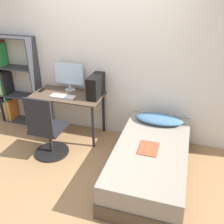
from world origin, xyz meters
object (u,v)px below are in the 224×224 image
monitor (69,75)px  keyboard (63,96)px  bed (151,160)px  office_chair (47,134)px  bookshelf (11,83)px  pc_tower (96,86)px

monitor → keyboard: monitor is taller
bed → office_chair: bearing=-178.8°
bookshelf → pc_tower: bearing=-3.0°
bookshelf → keyboard: bearing=-12.9°
office_chair → keyboard: bearing=88.9°
bookshelf → keyboard: 1.19m
office_chair → bed: bearing=1.2°
monitor → pc_tower: 0.54m
keyboard → pc_tower: pc_tower is taller
bookshelf → office_chair: bearing=-35.0°
bed → pc_tower: (-1.02, 0.69, 0.69)m
bookshelf → monitor: 1.17m
bookshelf → office_chair: size_ratio=1.58×
pc_tower → bed: bearing=-34.1°
monitor → keyboard: bearing=-85.6°
bookshelf → keyboard: bookshelf is taller
monitor → bookshelf: bearing=-177.6°
office_chair → pc_tower: (0.50, 0.72, 0.53)m
keyboard → pc_tower: 0.55m
bookshelf → monitor: size_ratio=3.02×
monitor → keyboard: (0.02, -0.31, -0.25)m
bookshelf → bed: bookshelf is taller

